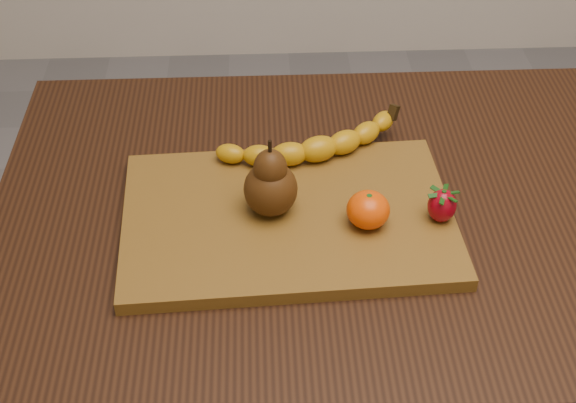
{
  "coord_description": "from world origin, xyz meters",
  "views": [
    {
      "loc": [
        -0.12,
        -0.86,
        1.5
      ],
      "look_at": [
        -0.08,
        -0.04,
        0.8
      ],
      "focal_mm": 50.0,
      "sensor_mm": 36.0,
      "label": 1
    }
  ],
  "objects_px": {
    "table": "(340,252)",
    "mandarin": "(368,210)",
    "pear": "(270,177)",
    "cutting_board": "(288,218)"
  },
  "relations": [
    {
      "from": "pear",
      "to": "mandarin",
      "type": "xyz_separation_m",
      "value": [
        0.13,
        -0.03,
        -0.03
      ]
    },
    {
      "from": "pear",
      "to": "cutting_board",
      "type": "bearing_deg",
      "value": -18.35
    },
    {
      "from": "table",
      "to": "cutting_board",
      "type": "height_order",
      "value": "cutting_board"
    },
    {
      "from": "table",
      "to": "pear",
      "type": "distance_m",
      "value": 0.21
    },
    {
      "from": "cutting_board",
      "to": "mandarin",
      "type": "bearing_deg",
      "value": -17.13
    },
    {
      "from": "mandarin",
      "to": "table",
      "type": "bearing_deg",
      "value": 109.98
    },
    {
      "from": "table",
      "to": "mandarin",
      "type": "distance_m",
      "value": 0.16
    },
    {
      "from": "cutting_board",
      "to": "pear",
      "type": "xyz_separation_m",
      "value": [
        -0.02,
        0.01,
        0.07
      ]
    },
    {
      "from": "table",
      "to": "pear",
      "type": "xyz_separation_m",
      "value": [
        -0.1,
        -0.03,
        0.17
      ]
    },
    {
      "from": "pear",
      "to": "mandarin",
      "type": "height_order",
      "value": "pear"
    }
  ]
}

